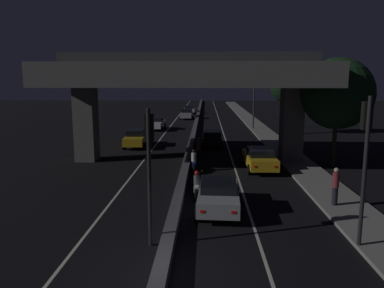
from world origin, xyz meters
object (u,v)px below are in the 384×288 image
car_black_third (212,138)px  motorcycle_red_filtering_far (198,148)px  motorcycle_white_filtering_near (197,186)px  car_silver_lead (219,195)px  car_white_fourth_oncoming (189,110)px  car_white_second_oncoming (156,124)px  pedestrian_on_sidewalk (335,186)px  motorcycle_blue_filtering_mid (194,162)px  street_lamp (251,86)px  car_taxi_yellow_lead_oncoming (136,138)px  car_silver_third_oncoming (187,114)px  car_taxi_yellow_second (259,158)px  traffic_light_left_of_median (149,153)px  traffic_light_right_of_median (365,147)px

car_black_third → motorcycle_red_filtering_far: 4.80m
motorcycle_white_filtering_near → car_silver_lead: bearing=-148.7°
car_white_fourth_oncoming → car_white_second_oncoming: bearing=-8.9°
motorcycle_white_filtering_near → pedestrian_on_sidewalk: pedestrian_on_sidewalk is taller
motorcycle_white_filtering_near → motorcycle_blue_filtering_mid: motorcycle_blue_filtering_mid is taller
street_lamp → car_taxi_yellow_lead_oncoming: bearing=-133.5°
car_white_second_oncoming → car_silver_third_oncoming: bearing=169.2°
street_lamp → motorcycle_white_filtering_near: size_ratio=4.95×
motorcycle_white_filtering_near → pedestrian_on_sidewalk: 6.60m
car_white_fourth_oncoming → car_black_third: bearing=4.8°
car_silver_lead → car_silver_third_oncoming: 41.16m
car_silver_lead → motorcycle_red_filtering_far: 12.51m
motorcycle_blue_filtering_mid → motorcycle_red_filtering_far: motorcycle_blue_filtering_mid is taller
car_white_second_oncoming → motorcycle_red_filtering_far: motorcycle_red_filtering_far is taller
car_taxi_yellow_second → motorcycle_white_filtering_near: bearing=145.4°
traffic_light_left_of_median → car_white_second_oncoming: 32.02m
traffic_light_left_of_median → motorcycle_white_filtering_near: bearing=74.8°
traffic_light_right_of_median → traffic_light_left_of_median: bearing=180.0°
car_silver_lead → car_white_second_oncoming: size_ratio=1.08×
traffic_light_right_of_median → car_white_fourth_oncoming: traffic_light_right_of_median is taller
car_white_second_oncoming → motorcycle_blue_filtering_mid: (5.22, -20.68, -0.13)m
traffic_light_right_of_median → car_white_second_oncoming: (-11.41, 31.67, -2.89)m
traffic_light_right_of_median → car_white_second_oncoming: 33.78m
motorcycle_blue_filtering_mid → pedestrian_on_sidewalk: 9.58m
car_taxi_yellow_lead_oncoming → pedestrian_on_sidewalk: bearing=34.8°
car_white_second_oncoming → traffic_light_right_of_median: bearing=22.1°
car_black_third → car_silver_third_oncoming: (-3.53, 23.90, 0.04)m
car_silver_third_oncoming → motorcycle_red_filtering_far: (2.39, -28.55, -0.15)m
car_black_third → car_silver_lead: bearing=-179.4°
traffic_light_left_of_median → pedestrian_on_sidewalk: traffic_light_left_of_median is taller
motorcycle_white_filtering_near → motorcycle_red_filtering_far: (-0.13, 10.50, 0.03)m
car_white_second_oncoming → street_lamp: bearing=96.2°
car_white_second_oncoming → car_silver_third_oncoming: size_ratio=0.94×
car_black_third → pedestrian_on_sidewalk: (5.43, -16.55, 0.32)m
car_silver_lead → motorcycle_blue_filtering_mid: 7.47m
car_black_third → traffic_light_left_of_median: bearing=173.6°
traffic_light_left_of_median → motorcycle_red_filtering_far: size_ratio=2.55×
motorcycle_white_filtering_near → car_taxi_yellow_second: bearing=-29.6°
traffic_light_left_of_median → car_silver_lead: bearing=54.9°
traffic_light_right_of_median → car_taxi_yellow_second: (-1.85, 11.76, -2.88)m
car_white_second_oncoming → motorcycle_white_filtering_near: car_white_second_oncoming is taller
car_taxi_yellow_second → traffic_light_left_of_median: bearing=153.2°
pedestrian_on_sidewalk → traffic_light_left_of_median: bearing=-152.1°
traffic_light_right_of_median → pedestrian_on_sidewalk: traffic_light_right_of_median is taller
car_taxi_yellow_second → motorcycle_blue_filtering_mid: (-4.34, -0.77, -0.14)m
car_silver_third_oncoming → car_white_fourth_oncoming: (0.01, 9.51, -0.08)m
traffic_light_left_of_median → car_taxi_yellow_lead_oncoming: bearing=102.0°
traffic_light_left_of_median → pedestrian_on_sidewalk: (7.96, 4.20, -2.31)m
car_taxi_yellow_second → car_silver_third_oncoming: (-6.54, 32.89, 0.00)m
traffic_light_right_of_median → motorcycle_blue_filtering_mid: 12.96m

